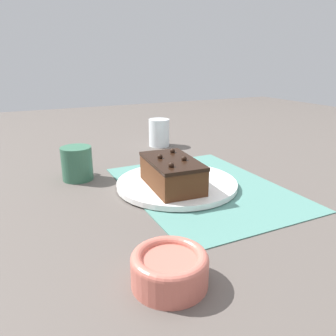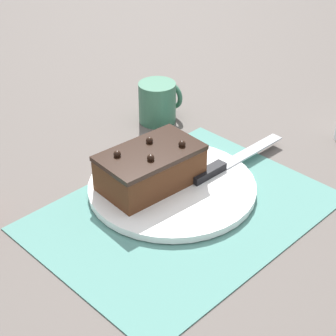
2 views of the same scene
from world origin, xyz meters
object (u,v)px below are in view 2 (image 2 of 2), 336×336
object	(u,v)px
serving_knife	(223,165)
chocolate_cake	(150,167)
coffee_mug	(158,102)
cake_plate	(172,187)

from	to	relation	value
serving_knife	chocolate_cake	bearing A→B (deg)	-111.70
serving_knife	coffee_mug	distance (m)	0.24
cake_plate	coffee_mug	bearing A→B (deg)	51.04
cake_plate	coffee_mug	xyz separation A→B (m)	(0.16, 0.20, 0.03)
cake_plate	serving_knife	distance (m)	0.10
chocolate_cake	coffee_mug	size ratio (longest dim) A/B	2.06
cake_plate	serving_knife	world-z (taller)	serving_knife
cake_plate	serving_knife	xyz separation A→B (m)	(0.10, -0.03, 0.01)
cake_plate	chocolate_cake	xyz separation A→B (m)	(-0.03, 0.03, 0.04)
chocolate_cake	coffee_mug	world-z (taller)	chocolate_cake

